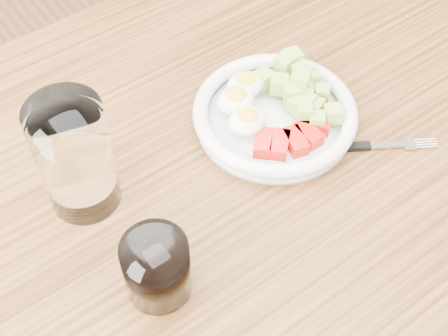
% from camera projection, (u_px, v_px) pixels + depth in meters
% --- Properties ---
extents(dining_table, '(1.50, 0.90, 0.77)m').
position_uv_depth(dining_table, '(233.00, 223.00, 0.93)').
color(dining_table, brown).
rests_on(dining_table, ground).
extents(bowl, '(0.24, 0.24, 0.06)m').
position_uv_depth(bowl, '(275.00, 112.00, 0.90)').
color(bowl, white).
rests_on(bowl, dining_table).
extents(fork, '(0.16, 0.11, 0.01)m').
position_uv_depth(fork, '(357.00, 147.00, 0.88)').
color(fork, black).
rests_on(fork, dining_table).
extents(water_glass, '(0.09, 0.09, 0.17)m').
position_uv_depth(water_glass, '(75.00, 157.00, 0.77)').
color(water_glass, white).
rests_on(water_glass, dining_table).
extents(coffee_glass, '(0.08, 0.08, 0.09)m').
position_uv_depth(coffee_glass, '(157.00, 268.00, 0.72)').
color(coffee_glass, white).
rests_on(coffee_glass, dining_table).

